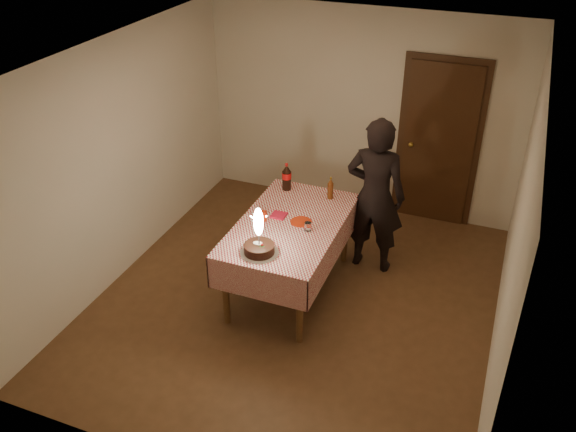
# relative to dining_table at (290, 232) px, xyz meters

# --- Properties ---
(ground) EXTENTS (4.00, 4.50, 0.01)m
(ground) POSITION_rel_dining_table_xyz_m (0.14, -0.15, -0.73)
(ground) COLOR brown
(ground) RESTS_ON ground
(room_shell) EXTENTS (4.04, 4.54, 2.62)m
(room_shell) POSITION_rel_dining_table_xyz_m (0.17, -0.07, 0.93)
(room_shell) COLOR beige
(room_shell) RESTS_ON ground
(dining_table) EXTENTS (1.02, 1.72, 0.84)m
(dining_table) POSITION_rel_dining_table_xyz_m (0.00, 0.00, 0.00)
(dining_table) COLOR brown
(dining_table) RESTS_ON ground
(birthday_cake) EXTENTS (0.36, 0.36, 0.49)m
(birthday_cake) POSITION_rel_dining_table_xyz_m (-0.07, -0.61, 0.22)
(birthday_cake) COLOR white
(birthday_cake) RESTS_ON dining_table
(red_plate) EXTENTS (0.22, 0.22, 0.01)m
(red_plate) POSITION_rel_dining_table_xyz_m (0.10, 0.06, 0.11)
(red_plate) COLOR red
(red_plate) RESTS_ON dining_table
(red_cup) EXTENTS (0.08, 0.08, 0.10)m
(red_cup) POSITION_rel_dining_table_xyz_m (-0.28, -0.05, 0.16)
(red_cup) COLOR red
(red_cup) RESTS_ON dining_table
(clear_cup) EXTENTS (0.07, 0.07, 0.09)m
(clear_cup) POSITION_rel_dining_table_xyz_m (0.22, -0.06, 0.16)
(clear_cup) COLOR white
(clear_cup) RESTS_ON dining_table
(napkin_stack) EXTENTS (0.15, 0.15, 0.02)m
(napkin_stack) POSITION_rel_dining_table_xyz_m (-0.16, 0.09, 0.12)
(napkin_stack) COLOR red
(napkin_stack) RESTS_ON dining_table
(cola_bottle) EXTENTS (0.10, 0.10, 0.32)m
(cola_bottle) POSITION_rel_dining_table_xyz_m (-0.30, 0.67, 0.26)
(cola_bottle) COLOR black
(cola_bottle) RESTS_ON dining_table
(amber_bottle_right) EXTENTS (0.06, 0.06, 0.25)m
(amber_bottle_right) POSITION_rel_dining_table_xyz_m (0.22, 0.65, 0.23)
(amber_bottle_right) COLOR #5B2B0F
(amber_bottle_right) RESTS_ON dining_table
(photographer) EXTENTS (0.66, 0.47, 1.80)m
(photographer) POSITION_rel_dining_table_xyz_m (0.69, 0.77, 0.18)
(photographer) COLOR black
(photographer) RESTS_ON ground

